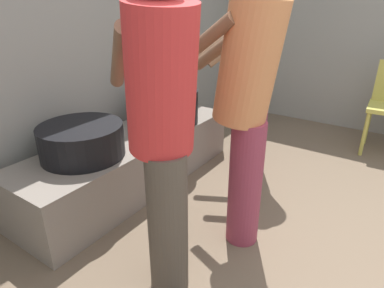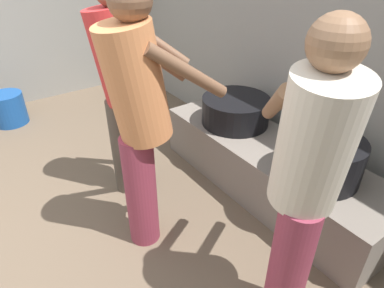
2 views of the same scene
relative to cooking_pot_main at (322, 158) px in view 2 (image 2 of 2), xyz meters
The scene contains 9 objects.
ground_plane 2.11m from the cooking_pot_main, 110.44° to the right, with size 11.09×11.09×0.00m, color brown.
block_enclosure_rear 1.03m from the cooking_pot_main, 142.17° to the left, with size 5.74×0.20×2.12m, color gray.
hearth_ledge 0.57m from the cooking_pot_main, behind, with size 1.96×0.60×0.42m, color slate.
cooking_pot_main is the anchor object (origin of this frame).
cooking_pot_secondary 0.89m from the cooking_pot_main, behind, with size 0.56×0.56×0.22m.
cook_in_red_shirt 1.43m from the cooking_pot_main, 142.83° to the right, with size 0.66×0.72×1.61m.
cook_in_cream_shirt 0.80m from the cooking_pot_main, 63.43° to the right, with size 0.70×0.67×1.57m.
cook_in_orange_shirt 1.19m from the cooking_pot_main, 119.76° to the right, with size 0.40×0.71×1.64m.
bucket_blue_plastic 3.25m from the cooking_pot_main, 153.79° to the right, with size 0.36×0.36×0.34m, color #194C99.
Camera 2 is at (1.68, 0.20, 1.78)m, focal length 31.45 mm.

